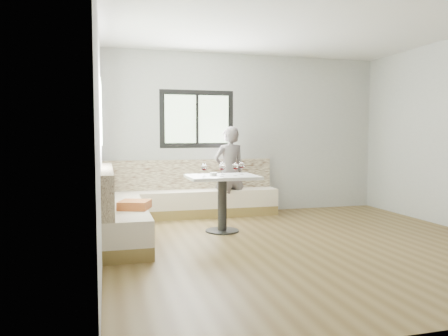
# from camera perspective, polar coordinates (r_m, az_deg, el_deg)

# --- Properties ---
(room) EXTENTS (5.01, 5.01, 2.81)m
(room) POSITION_cam_1_polar(r_m,az_deg,el_deg) (5.56, 9.97, 4.67)
(room) COLOR brown
(room) RESTS_ON ground
(banquette) EXTENTS (2.90, 2.80, 0.95)m
(banquette) POSITION_cam_1_polar(r_m,az_deg,el_deg) (6.72, -7.75, -4.64)
(banquette) COLOR olive
(banquette) RESTS_ON ground
(table) EXTENTS (0.98, 0.76, 0.80)m
(table) POSITION_cam_1_polar(r_m,az_deg,el_deg) (6.19, -0.23, -2.83)
(table) COLOR black
(table) RESTS_ON ground
(person) EXTENTS (0.61, 0.45, 1.52)m
(person) POSITION_cam_1_polar(r_m,az_deg,el_deg) (7.38, 0.71, -0.47)
(person) COLOR #5F5657
(person) RESTS_ON ground
(olive_ramekin) EXTENTS (0.11, 0.11, 0.04)m
(olive_ramekin) POSITION_cam_1_polar(r_m,az_deg,el_deg) (6.14, -1.38, -0.78)
(olive_ramekin) COLOR white
(olive_ramekin) RESTS_ON table
(wine_glass_a) EXTENTS (0.08, 0.08, 0.18)m
(wine_glass_a) POSITION_cam_1_polar(r_m,az_deg,el_deg) (5.91, -2.61, 0.05)
(wine_glass_a) COLOR white
(wine_glass_a) RESTS_ON table
(wine_glass_b) EXTENTS (0.08, 0.08, 0.18)m
(wine_glass_b) POSITION_cam_1_polar(r_m,az_deg,el_deg) (5.96, -0.27, 0.09)
(wine_glass_b) COLOR white
(wine_glass_b) RESTS_ON table
(wine_glass_c) EXTENTS (0.08, 0.08, 0.18)m
(wine_glass_c) POSITION_cam_1_polar(r_m,az_deg,el_deg) (6.05, 1.49, 0.15)
(wine_glass_c) COLOR white
(wine_glass_c) RESTS_ON table
(wine_glass_d) EXTENTS (0.08, 0.08, 0.18)m
(wine_glass_d) POSITION_cam_1_polar(r_m,az_deg,el_deg) (6.26, -0.14, 0.29)
(wine_glass_d) COLOR white
(wine_glass_d) RESTS_ON table
(wine_glass_e) EXTENTS (0.08, 0.08, 0.18)m
(wine_glass_e) POSITION_cam_1_polar(r_m,az_deg,el_deg) (6.31, 2.31, 0.32)
(wine_glass_e) COLOR white
(wine_glass_e) RESTS_ON table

